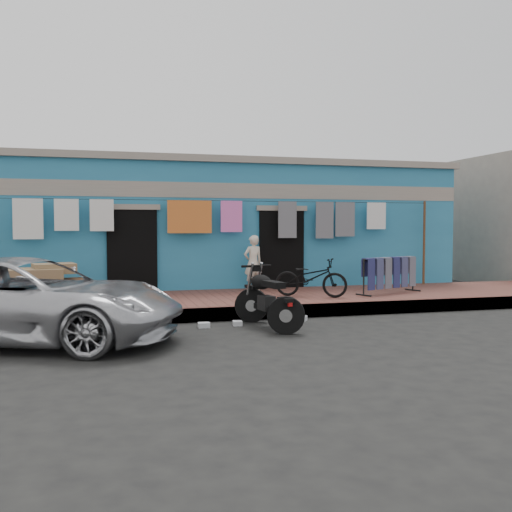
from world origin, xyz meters
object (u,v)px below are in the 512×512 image
(charpoy, at_px, (30,284))
(jeans_rack, at_px, (389,275))
(bicycle, at_px, (311,273))
(motorcycle, at_px, (268,297))
(seated_person, at_px, (253,263))
(car, at_px, (28,299))

(charpoy, relative_size, jeans_rack, 1.28)
(bicycle, relative_size, charpoy, 0.69)
(jeans_rack, bearing_deg, motorcycle, -148.51)
(seated_person, distance_m, bicycle, 1.67)
(motorcycle, xyz_separation_m, charpoy, (-4.05, 2.53, 0.08))
(car, xyz_separation_m, seated_person, (4.38, 3.64, 0.23))
(seated_person, height_order, jeans_rack, seated_person)
(bicycle, relative_size, jeans_rack, 0.89)
(car, relative_size, charpoy, 2.12)
(bicycle, distance_m, charpoy, 5.58)
(bicycle, bearing_deg, seated_person, 65.47)
(seated_person, bearing_deg, motorcycle, 64.79)
(motorcycle, distance_m, jeans_rack, 3.97)
(charpoy, xyz_separation_m, jeans_rack, (7.43, -0.46, 0.06))
(seated_person, bearing_deg, charpoy, -4.69)
(bicycle, xyz_separation_m, motorcycle, (-1.50, -1.93, -0.22))
(car, distance_m, bicycle, 5.71)
(car, distance_m, motorcycle, 3.77)
(bicycle, height_order, jeans_rack, bicycle)
(car, height_order, charpoy, car)
(car, xyz_separation_m, charpoy, (-0.29, 2.81, -0.05))
(motorcycle, bearing_deg, seated_person, 68.80)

